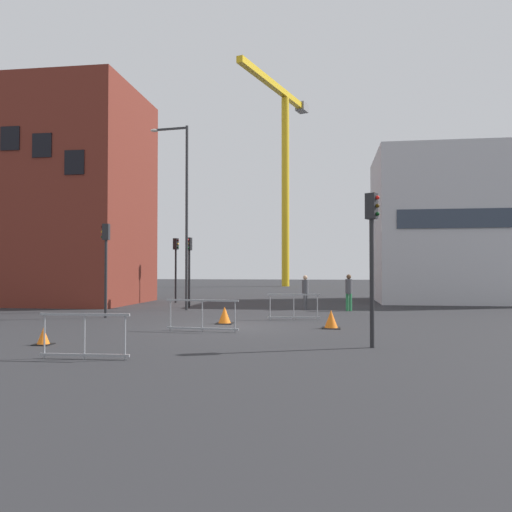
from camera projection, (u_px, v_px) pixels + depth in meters
name	position (u px, v px, depth m)	size (l,w,h in m)	color
ground	(229.00, 327.00, 18.64)	(160.00, 160.00, 0.00)	#28282B
brick_building	(63.00, 198.00, 31.56)	(9.27, 8.02, 12.93)	maroon
office_block	(461.00, 227.00, 33.04)	(10.71, 7.86, 9.54)	#B7B7BC
construction_crane	(284.00, 155.00, 61.08)	(6.55, 17.56, 23.52)	gold
streetlamp_tall	(183.00, 203.00, 26.48)	(2.10, 0.40, 9.49)	#2D2D30
traffic_light_corner	(176.00, 259.00, 32.06)	(0.39, 0.32, 4.01)	black
traffic_light_crosswalk	(372.00, 244.00, 13.90)	(0.39, 0.35, 4.17)	#232326
traffic_light_median	(189.00, 260.00, 28.14)	(0.27, 0.38, 3.82)	black
traffic_light_island	(106.00, 255.00, 22.25)	(0.38, 0.26, 4.06)	#232326
pedestrian_walking	(305.00, 290.00, 26.64)	(0.34, 0.34, 1.78)	#4C4C51
pedestrian_waiting	(349.00, 290.00, 25.80)	(0.34, 0.34, 1.83)	#2D844C
safety_barrier_right_run	(202.00, 315.00, 17.39)	(2.55, 0.28, 1.08)	gray
safety_barrier_rear	(84.00, 335.00, 12.09)	(2.19, 0.15, 1.08)	gray
safety_barrier_mid_span	(294.00, 306.00, 21.33)	(2.17, 0.26, 1.08)	gray
traffic_cone_by_barrier	(225.00, 316.00, 19.85)	(0.65, 0.65, 0.66)	black
traffic_cone_on_verge	(43.00, 337.00, 14.36)	(0.47, 0.47, 0.48)	black
traffic_cone_striped	(331.00, 320.00, 18.29)	(0.64, 0.64, 0.65)	black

